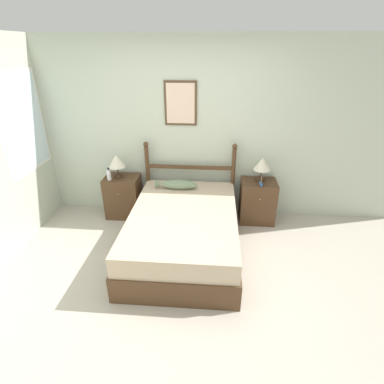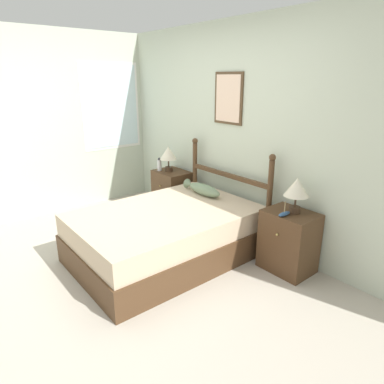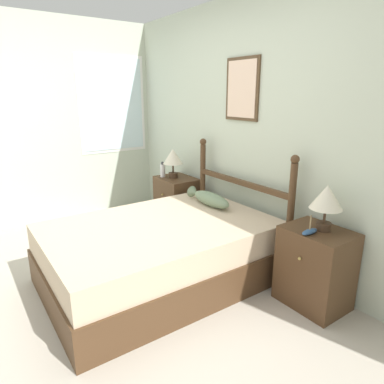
# 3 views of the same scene
# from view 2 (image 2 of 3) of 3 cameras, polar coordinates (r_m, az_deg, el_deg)

# --- Properties ---
(ground_plane) EXTENTS (16.00, 16.00, 0.00)m
(ground_plane) POSITION_cam_2_polar(r_m,az_deg,el_deg) (3.69, -13.25, -13.23)
(ground_plane) COLOR #B7AD9E
(wall_back) EXTENTS (6.40, 0.08, 2.55)m
(wall_back) POSITION_cam_2_polar(r_m,az_deg,el_deg) (4.22, 7.12, 9.78)
(wall_back) COLOR beige
(wall_back) RESTS_ON ground_plane
(wall_left) EXTENTS (0.08, 6.40, 2.55)m
(wall_left) POSITION_cam_2_polar(r_m,az_deg,el_deg) (5.21, -24.76, 9.94)
(wall_left) COLOR beige
(wall_left) RESTS_ON ground_plane
(bed) EXTENTS (1.34, 1.95, 0.55)m
(bed) POSITION_cam_2_polar(r_m,az_deg,el_deg) (3.80, -4.36, -7.07)
(bed) COLOR #4C331E
(bed) RESTS_ON ground_plane
(headboard) EXTENTS (1.35, 0.08, 1.15)m
(headboard) POSITION_cam_2_polar(r_m,az_deg,el_deg) (4.24, 6.01, 0.95)
(headboard) COLOR #4C331E
(headboard) RESTS_ON ground_plane
(nightstand_left) EXTENTS (0.51, 0.42, 0.64)m
(nightstand_left) POSITION_cam_2_polar(r_m,az_deg,el_deg) (4.99, -3.35, -0.07)
(nightstand_left) COLOR #4C331E
(nightstand_left) RESTS_ON ground_plane
(nightstand_right) EXTENTS (0.51, 0.42, 0.64)m
(nightstand_right) POSITION_cam_2_polar(r_m,az_deg,el_deg) (3.67, 15.80, -7.92)
(nightstand_right) COLOR #4C331E
(nightstand_right) RESTS_ON ground_plane
(table_lamp_left) EXTENTS (0.24, 0.24, 0.36)m
(table_lamp_left) POSITION_cam_2_polar(r_m,az_deg,el_deg) (4.85, -3.96, 6.33)
(table_lamp_left) COLOR #422D1E
(table_lamp_left) RESTS_ON nightstand_left
(table_lamp_right) EXTENTS (0.24, 0.24, 0.36)m
(table_lamp_right) POSITION_cam_2_polar(r_m,az_deg,el_deg) (3.47, 17.05, 0.54)
(table_lamp_right) COLOR #422D1E
(table_lamp_right) RESTS_ON nightstand_right
(bottle) EXTENTS (0.06, 0.06, 0.19)m
(bottle) POSITION_cam_2_polar(r_m,az_deg,el_deg) (4.93, -5.47, 4.54)
(bottle) COLOR white
(bottle) RESTS_ON nightstand_left
(model_boat) EXTENTS (0.06, 0.16, 0.15)m
(model_boat) POSITION_cam_2_polar(r_m,az_deg,el_deg) (3.44, 15.13, -3.51)
(model_boat) COLOR #335684
(model_boat) RESTS_ON nightstand_right
(fish_pillow) EXTENTS (0.60, 0.15, 0.14)m
(fish_pillow) POSITION_cam_2_polar(r_m,az_deg,el_deg) (4.18, 1.79, 0.48)
(fish_pillow) COLOR gray
(fish_pillow) RESTS_ON bed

